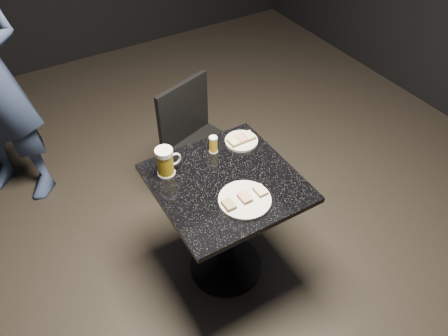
{
  "coord_description": "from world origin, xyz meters",
  "views": [
    {
      "loc": [
        -0.81,
        -1.34,
        2.3
      ],
      "look_at": [
        0.0,
        0.02,
        0.82
      ],
      "focal_mm": 35.0,
      "sensor_mm": 36.0,
      "label": 1
    }
  ],
  "objects": [
    {
      "name": "beer_mug",
      "position": [
        -0.23,
        0.2,
        0.83
      ],
      "size": [
        0.13,
        0.09,
        0.16
      ],
      "color": "silver",
      "rests_on": "table"
    },
    {
      "name": "beer_tumbler",
      "position": [
        0.06,
        0.23,
        0.8
      ],
      "size": [
        0.05,
        0.05,
        0.1
      ],
      "color": "silver",
      "rests_on": "table"
    },
    {
      "name": "chair",
      "position": [
        0.17,
        0.62,
        0.5
      ],
      "size": [
        0.53,
        0.53,
        0.88
      ],
      "color": "black",
      "rests_on": "floor"
    },
    {
      "name": "plate_large",
      "position": [
        0.01,
        -0.17,
        0.76
      ],
      "size": [
        0.26,
        0.26,
        0.01
      ],
      "primitive_type": "cylinder",
      "color": "silver",
      "rests_on": "table"
    },
    {
      "name": "plate_small",
      "position": [
        0.23,
        0.22,
        0.76
      ],
      "size": [
        0.18,
        0.18,
        0.01
      ],
      "primitive_type": "cylinder",
      "color": "silver",
      "rests_on": "table"
    },
    {
      "name": "floor",
      "position": [
        0.0,
        0.0,
        0.0
      ],
      "size": [
        6.0,
        6.0,
        0.0
      ],
      "primitive_type": "plane",
      "color": "black",
      "rests_on": "ground"
    },
    {
      "name": "table",
      "position": [
        0.0,
        0.0,
        0.51
      ],
      "size": [
        0.7,
        0.7,
        0.75
      ],
      "color": "black",
      "rests_on": "floor"
    },
    {
      "name": "canapes_on_plate_large",
      "position": [
        0.01,
        -0.17,
        0.77
      ],
      "size": [
        0.23,
        0.07,
        0.02
      ],
      "color": "#4C3521",
      "rests_on": "plate_large"
    },
    {
      "name": "canapes_on_plate_small",
      "position": [
        0.23,
        0.22,
        0.77
      ],
      "size": [
        0.15,
        0.07,
        0.02
      ],
      "color": "#4C3521",
      "rests_on": "plate_small"
    }
  ]
}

